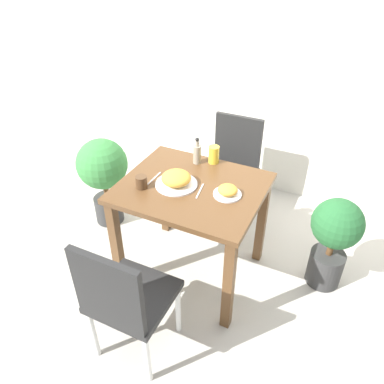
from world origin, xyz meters
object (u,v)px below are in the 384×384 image
object	(u,v)px
drink_cup	(141,182)
potted_plant_right	(334,237)
sauce_bottle	(197,153)
potted_plant_left	(103,172)
chair_far	(232,164)
side_plate	(228,191)
food_plate	(176,179)
chair_near	(124,298)
juice_glass	(214,155)

from	to	relation	value
drink_cup	potted_plant_right	xyz separation A→B (m)	(1.17, 0.47, -0.38)
sauce_bottle	potted_plant_left	bearing A→B (deg)	-176.92
chair_far	sauce_bottle	size ratio (longest dim) A/B	4.51
potted_plant_left	potted_plant_right	bearing A→B (deg)	2.71
potted_plant_right	side_plate	bearing A→B (deg)	-154.71
drink_cup	sauce_bottle	size ratio (longest dim) A/B	0.42
chair_far	food_plate	world-z (taller)	chair_far
potted_plant_left	drink_cup	bearing A→B (deg)	-31.36
chair_near	potted_plant_left	world-z (taller)	chair_near
juice_glass	potted_plant_left	distance (m)	0.98
chair_far	sauce_bottle	world-z (taller)	sauce_bottle
food_plate	sauce_bottle	bearing A→B (deg)	89.77
drink_cup	potted_plant_right	bearing A→B (deg)	21.81
food_plate	drink_cup	world-z (taller)	food_plate
food_plate	side_plate	distance (m)	0.34
chair_near	potted_plant_right	world-z (taller)	chair_near
juice_glass	potted_plant_right	world-z (taller)	juice_glass
drink_cup	sauce_bottle	world-z (taller)	sauce_bottle
chair_near	drink_cup	xyz separation A→B (m)	(-0.24, 0.60, 0.31)
food_plate	drink_cup	size ratio (longest dim) A/B	3.31
chair_near	food_plate	bearing A→B (deg)	-85.23
food_plate	drink_cup	xyz separation A→B (m)	(-0.18, -0.12, -0.00)
chair_far	food_plate	bearing A→B (deg)	-96.00
chair_near	chair_far	distance (m)	1.55
side_plate	sauce_bottle	size ratio (longest dim) A/B	0.90
potted_plant_right	drink_cup	bearing A→B (deg)	-158.19
juice_glass	potted_plant_right	distance (m)	0.97
side_plate	potted_plant_left	distance (m)	1.21
potted_plant_right	sauce_bottle	bearing A→B (deg)	-177.59
chair_far	side_plate	world-z (taller)	chair_far
side_plate	potted_plant_right	bearing A→B (deg)	25.29
potted_plant_left	potted_plant_right	distance (m)	1.81
chair_far	sauce_bottle	xyz separation A→B (m)	(-0.09, -0.51, 0.34)
chair_far	food_plate	distance (m)	0.88
chair_far	potted_plant_right	size ratio (longest dim) A/B	1.25
juice_glass	side_plate	bearing A→B (deg)	-54.66
chair_far	potted_plant_right	xyz separation A→B (m)	(0.90, -0.47, -0.07)
chair_far	sauce_bottle	distance (m)	0.62
chair_near	juice_glass	xyz separation A→B (m)	(0.04, 1.09, 0.33)
potted_plant_left	chair_near	bearing A→B (deg)	-48.52
sauce_bottle	potted_plant_right	xyz separation A→B (m)	(0.99, 0.04, -0.42)
chair_far	potted_plant_right	distance (m)	1.02
chair_far	side_plate	xyz separation A→B (m)	(0.25, -0.78, 0.30)
chair_near	drink_cup	world-z (taller)	chair_near
drink_cup	juice_glass	size ratio (longest dim) A/B	0.66
chair_near	food_plate	size ratio (longest dim) A/B	3.26
drink_cup	side_plate	bearing A→B (deg)	17.15
chair_near	sauce_bottle	xyz separation A→B (m)	(-0.06, 1.03, 0.34)
food_plate	potted_plant_left	size ratio (longest dim) A/B	0.35
chair_far	potted_plant_left	world-z (taller)	chair_far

